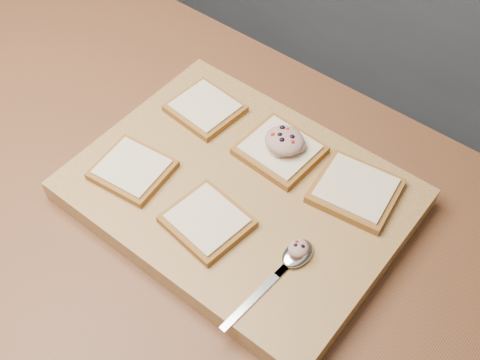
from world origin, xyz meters
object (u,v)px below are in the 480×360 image
Objects in this scene: cutting_board at (240,194)px; spoon at (291,260)px; tuna_salad_dollop at (284,140)px; bread_far_center at (280,150)px.

spoon is (0.14, -0.06, 0.03)m from cutting_board.
cutting_board is 7.76× the size of tuna_salad_dollop.
tuna_salad_dollop is at bearing 129.12° from spoon.
cutting_board is 0.15m from spoon.
bread_far_center is 0.68× the size of spoon.
tuna_salad_dollop reaches higher than cutting_board.
tuna_salad_dollop is at bearing 82.56° from cutting_board.
cutting_board is at bearing -97.44° from tuna_salad_dollop.
spoon is at bearing -49.22° from bread_far_center.
bread_far_center is 0.02m from tuna_salad_dollop.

